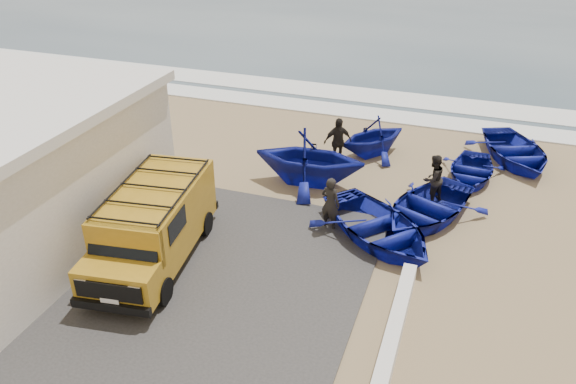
% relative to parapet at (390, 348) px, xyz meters
% --- Properties ---
extents(ground, '(160.00, 160.00, 0.00)m').
position_rel_parapet_xyz_m(ground, '(-5.00, 3.00, -0.28)').
color(ground, '#937B55').
extents(slab, '(12.00, 10.00, 0.05)m').
position_rel_parapet_xyz_m(slab, '(-7.00, 1.00, -0.25)').
color(slab, '#3D3B38').
rests_on(slab, ground).
extents(surf_line, '(180.00, 1.60, 0.06)m').
position_rel_parapet_xyz_m(surf_line, '(-5.00, 15.00, -0.25)').
color(surf_line, white).
rests_on(surf_line, ground).
extents(surf_wash, '(180.00, 2.20, 0.04)m').
position_rel_parapet_xyz_m(surf_wash, '(-5.00, 17.50, -0.26)').
color(surf_wash, white).
rests_on(surf_wash, ground).
extents(parapet, '(0.35, 6.00, 0.55)m').
position_rel_parapet_xyz_m(parapet, '(0.00, 0.00, 0.00)').
color(parapet, silver).
rests_on(parapet, ground).
extents(van, '(2.74, 5.48, 2.25)m').
position_rel_parapet_xyz_m(van, '(-7.01, 1.65, 0.94)').
color(van, '#B0811A').
rests_on(van, ground).
extents(boat_near_left, '(5.40, 5.31, 0.92)m').
position_rel_parapet_xyz_m(boat_near_left, '(-1.22, 4.71, 0.18)').
color(boat_near_left, '#131D95').
rests_on(boat_near_left, ground).
extents(boat_near_right, '(4.40, 5.03, 0.87)m').
position_rel_parapet_xyz_m(boat_near_right, '(0.03, 6.44, 0.16)').
color(boat_near_right, '#131D95').
rests_on(boat_near_right, ground).
extents(boat_mid_left, '(4.11, 3.60, 2.07)m').
position_rel_parapet_xyz_m(boat_mid_left, '(-4.28, 7.50, 0.76)').
color(boat_mid_left, '#131D95').
rests_on(boat_mid_left, ground).
extents(boat_mid_right, '(2.52, 3.39, 0.67)m').
position_rel_parapet_xyz_m(boat_mid_right, '(1.20, 9.74, 0.06)').
color(boat_mid_right, '#131D95').
rests_on(boat_mid_right, ground).
extents(boat_far_left, '(3.91, 3.98, 1.59)m').
position_rel_parapet_xyz_m(boat_far_left, '(-2.63, 10.65, 0.52)').
color(boat_far_left, '#131D95').
rests_on(boat_far_left, ground).
extents(boat_far_right, '(4.41, 5.06, 0.87)m').
position_rel_parapet_xyz_m(boat_far_right, '(2.73, 11.89, 0.16)').
color(boat_far_right, '#131D95').
rests_on(boat_far_right, ground).
extents(fisherman_front, '(0.74, 0.59, 1.77)m').
position_rel_parapet_xyz_m(fisherman_front, '(-2.77, 4.87, 0.61)').
color(fisherman_front, black).
rests_on(fisherman_front, ground).
extents(fisherman_middle, '(1.02, 1.05, 1.71)m').
position_rel_parapet_xyz_m(fisherman_middle, '(0.02, 7.64, 0.58)').
color(fisherman_middle, black).
rests_on(fisherman_middle, ground).
extents(fisherman_back, '(1.17, 1.02, 1.89)m').
position_rel_parapet_xyz_m(fisherman_back, '(-3.73, 9.34, 0.67)').
color(fisherman_back, black).
rests_on(fisherman_back, ground).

